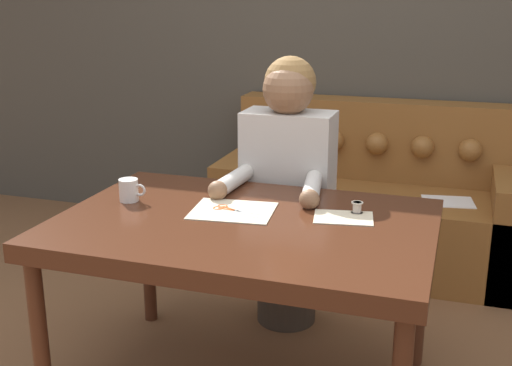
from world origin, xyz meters
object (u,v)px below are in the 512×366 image
object	(u,v)px
person	(287,190)
scissors	(230,210)
couch	(371,206)
dining_table	(244,237)
mug	(129,190)
thread_spool	(357,208)

from	to	relation	value
person	scissors	distance (m)	0.53
couch	scissors	world-z (taller)	couch
scissors	dining_table	bearing A→B (deg)	-42.92
mug	couch	bearing A→B (deg)	61.62
dining_table	person	bearing A→B (deg)	90.19
scissors	couch	bearing A→B (deg)	75.95
couch	mug	distance (m)	1.69
couch	person	xyz separation A→B (m)	(-0.27, -0.90, 0.33)
couch	person	world-z (taller)	person
couch	thread_spool	world-z (taller)	couch
person	mug	distance (m)	0.75
couch	scissors	distance (m)	1.52
dining_table	mug	xyz separation A→B (m)	(-0.51, 0.07, 0.11)
person	mug	world-z (taller)	person
dining_table	thread_spool	bearing A→B (deg)	27.27
thread_spool	mug	bearing A→B (deg)	-171.69
scissors	thread_spool	size ratio (longest dim) A/B	4.68
couch	thread_spool	distance (m)	1.38
couch	scissors	xyz separation A→B (m)	(-0.36, -1.42, 0.40)
person	scissors	world-z (taller)	person
mug	scissors	bearing A→B (deg)	2.09
dining_table	couch	xyz separation A→B (m)	(0.27, 1.50, -0.33)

